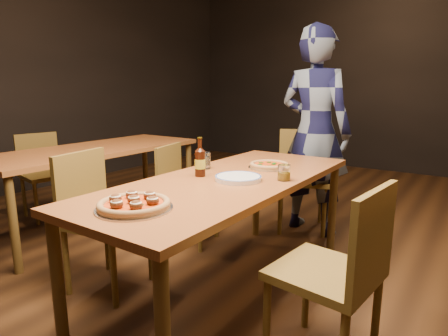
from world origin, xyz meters
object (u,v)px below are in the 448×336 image
Objects in this scene: pizza_margherita at (269,165)px; chair_main_nw at (108,219)px; beer_bottle at (200,163)px; chair_nbr_left at (46,174)px; table_main at (229,189)px; diner at (314,132)px; amber_glass at (284,173)px; plate_stack at (238,178)px; pizza_meatball at (134,204)px; table_left at (95,155)px; chair_main_sw at (189,193)px; water_glass at (204,161)px; chair_main_e at (325,271)px; chair_end at (302,179)px.

chair_main_nw is at bearing -132.67° from pizza_margherita.
beer_bottle is at bearing -67.97° from chair_main_nw.
beer_bottle is (2.16, -0.23, 0.40)m from chair_nbr_left.
diner reaches higher than table_main.
amber_glass is at bearing -48.41° from pizza_margherita.
pizza_meatball is at bearing -97.13° from plate_stack.
table_left is 2.33× the size of chair_main_sw.
water_glass is (-0.28, 0.87, 0.03)m from pizza_meatball.
chair_main_e is 0.51× the size of diner.
chair_main_nw reaches higher than plate_stack.
beer_bottle reaches higher than pizza_margherita.
pizza_margherita is at bearing 92.59° from plate_stack.
plate_stack is 1.17× the size of beer_bottle.
water_glass is (0.38, 0.52, 0.34)m from chair_main_nw.
pizza_margherita is (0.06, 0.41, 0.09)m from table_main.
table_main is 1.36m from diner.
table_left is at bearing 169.99° from table_main.
chair_main_e is (1.44, -0.76, 0.03)m from chair_main_sw.
plate_stack is at bearing 99.35° from diner.
amber_glass is 0.05× the size of diner.
beer_bottle is (-0.17, -0.06, 0.16)m from table_main.
chair_nbr_left is 0.48× the size of diner.
chair_main_nw is 3.28× the size of pizza_margherita.
amber_glass is at bearing 70.35° from pizza_meatball.
diner is at bearing -55.12° from chair_main_sw.
chair_end reaches higher than table_left.
amber_glass is at bearing -123.12° from chair_main_sw.
diner is (0.09, 0.02, 0.43)m from chair_end.
chair_main_nw is 1.80m from chair_end.
pizza_margherita is at bearing 86.44° from pizza_meatball.
pizza_margherita is (0.73, 0.79, 0.30)m from chair_main_nw.
table_main is 5.80× the size of pizza_meatball.
table_main is 7.08× the size of pizza_margherita.
chair_main_e is (1.38, 0.11, -0.00)m from chair_main_nw.
chair_main_e is 1.81m from diner.
chair_main_sw is 0.48× the size of diner.
table_left is 2.01m from amber_glass.
pizza_margherita is 2.58× the size of water_glass.
chair_end reaches higher than chair_nbr_left.
chair_nbr_left reaches higher than table_main.
chair_nbr_left is at bearing -177.75° from chair_end.
water_glass is at bearing 179.89° from amber_glass.
chair_end is (0.65, 0.83, 0.04)m from chair_main_sw.
chair_nbr_left is 2.51m from pizza_meatball.
chair_end is at bearing 93.24° from table_main.
pizza_margherita is 3.02× the size of amber_glass.
chair_main_e reaches higher than chair_main_sw.
chair_nbr_left reaches higher than pizza_margherita.
water_glass is (-0.12, 0.20, -0.03)m from beer_bottle.
chair_nbr_left reaches higher than amber_glass.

